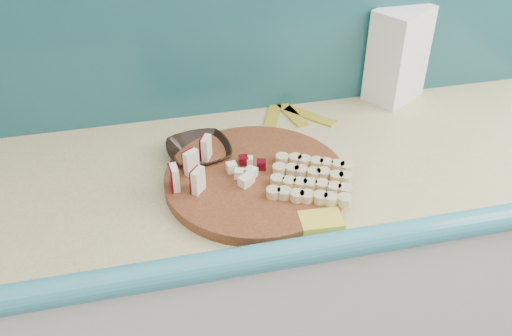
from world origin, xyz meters
The scene contains 10 objects.
kitchen_counter centered at (0.10, 1.50, 0.46)m, with size 2.20×0.63×0.91m.
backsplash centered at (0.10, 1.79, 1.16)m, with size 2.20×0.02×0.50m, color teal.
cutting_board centered at (0.25, 1.44, 0.92)m, with size 0.43×0.43×0.03m, color #4B2110.
apple_wedges centered at (0.11, 1.46, 0.97)m, with size 0.12×0.16×0.06m.
apple_chunks centered at (0.23, 1.45, 0.95)m, with size 0.07×0.07×0.02m.
banana_slices centered at (0.37, 1.38, 0.95)m, with size 0.22×0.21×0.02m.
brown_bowl centered at (0.14, 1.57, 0.93)m, with size 0.16×0.16×0.04m, color black.
flour_bag centered at (0.73, 1.76, 1.04)m, with size 0.16×0.11×0.27m, color white.
sponge centered at (0.35, 1.26, 0.92)m, with size 0.09×0.06×0.03m, color yellow.
banana_peel centered at (0.41, 1.71, 0.91)m, with size 0.21×0.17×0.01m.
Camera 1 is at (0.02, 0.41, 1.73)m, focal length 40.00 mm.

